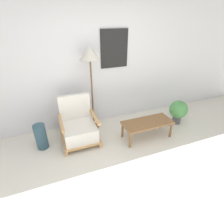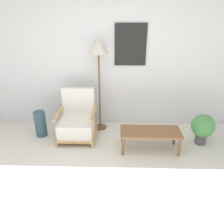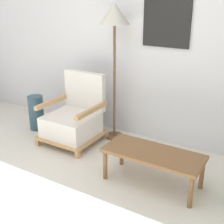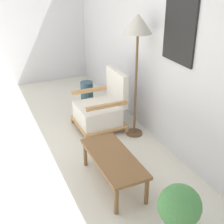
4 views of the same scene
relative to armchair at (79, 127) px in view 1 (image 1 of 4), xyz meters
The scene contains 7 objects.
ground_plane 1.66m from the armchair, 68.73° to the right, with size 14.00×14.00×0.00m, color silver.
wall_back 1.36m from the armchair, 45.82° to the left, with size 8.00×0.09×2.70m.
armchair is the anchor object (origin of this frame).
floor_lamp 1.27m from the armchair, 42.83° to the left, with size 0.36×0.36×1.67m.
coffee_table 1.30m from the armchair, 16.61° to the right, with size 0.96×0.42×0.35m.
vase 0.68m from the armchair, behind, with size 0.20×0.20×0.47m, color #2D4C5B.
potted_plant 2.16m from the armchair, ahead, with size 0.39×0.39×0.53m.
Camera 1 is at (-0.99, -1.23, 2.11)m, focal length 28.00 mm.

